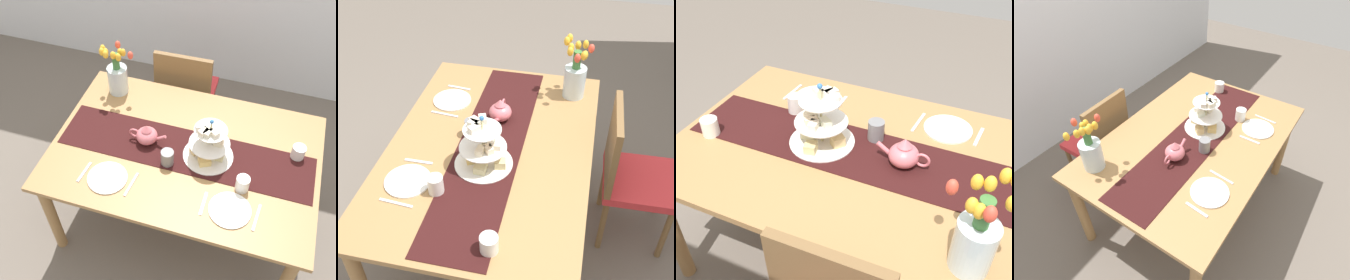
# 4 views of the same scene
# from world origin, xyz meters

# --- Properties ---
(ground_plane) EXTENTS (8.00, 8.00, 0.00)m
(ground_plane) POSITION_xyz_m (0.00, 0.00, 0.00)
(ground_plane) COLOR #6B6056
(dining_table) EXTENTS (1.60, 1.09, 0.73)m
(dining_table) POSITION_xyz_m (0.00, 0.00, 0.64)
(dining_table) COLOR #A37747
(dining_table) RESTS_ON ground_plane
(table_runner) EXTENTS (1.53, 0.34, 0.00)m
(table_runner) POSITION_xyz_m (0.00, 0.00, 0.73)
(table_runner) COLOR black
(table_runner) RESTS_ON dining_table
(tiered_cake_stand) EXTENTS (0.30, 0.30, 0.30)m
(tiered_cake_stand) POSITION_xyz_m (0.14, 0.00, 0.82)
(tiered_cake_stand) COLOR beige
(tiered_cake_stand) RESTS_ON table_runner
(teapot) EXTENTS (0.24, 0.13, 0.14)m
(teapot) POSITION_xyz_m (-0.24, 0.00, 0.79)
(teapot) COLOR #D66B75
(teapot) RESTS_ON table_runner
(tulip_vase) EXTENTS (0.24, 0.18, 0.38)m
(tulip_vase) POSITION_xyz_m (-0.59, 0.39, 0.87)
(tulip_vase) COLOR silver
(tulip_vase) RESTS_ON dining_table
(cream_jug) EXTENTS (0.08, 0.08, 0.08)m
(cream_jug) POSITION_xyz_m (0.65, 0.16, 0.77)
(cream_jug) COLOR white
(cream_jug) RESTS_ON dining_table
(dinner_plate_left) EXTENTS (0.23, 0.23, 0.01)m
(dinner_plate_left) POSITION_xyz_m (-0.36, -0.33, 0.73)
(dinner_plate_left) COLOR white
(dinner_plate_left) RESTS_ON dining_table
(fork_left) EXTENTS (0.03, 0.15, 0.01)m
(fork_left) POSITION_xyz_m (-0.51, -0.33, 0.73)
(fork_left) COLOR silver
(fork_left) RESTS_ON dining_table
(knife_left) EXTENTS (0.03, 0.17, 0.01)m
(knife_left) POSITION_xyz_m (-0.22, -0.33, 0.73)
(knife_left) COLOR silver
(knife_left) RESTS_ON dining_table
(dinner_plate_right) EXTENTS (0.23, 0.23, 0.01)m
(dinner_plate_right) POSITION_xyz_m (0.34, -0.33, 0.73)
(dinner_plate_right) COLOR white
(dinner_plate_right) RESTS_ON dining_table
(fork_right) EXTENTS (0.02, 0.15, 0.01)m
(fork_right) POSITION_xyz_m (0.20, -0.33, 0.73)
(fork_right) COLOR silver
(fork_right) RESTS_ON dining_table
(knife_right) EXTENTS (0.03, 0.17, 0.01)m
(knife_right) POSITION_xyz_m (0.49, -0.33, 0.73)
(knife_right) COLOR silver
(knife_right) RESTS_ON dining_table
(mug_grey) EXTENTS (0.08, 0.08, 0.09)m
(mug_grey) POSITION_xyz_m (-0.07, -0.12, 0.78)
(mug_grey) COLOR slate
(mug_grey) RESTS_ON table_runner
(mug_white_text) EXTENTS (0.08, 0.08, 0.09)m
(mug_white_text) POSITION_xyz_m (0.38, -0.17, 0.77)
(mug_white_text) COLOR white
(mug_white_text) RESTS_ON dining_table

